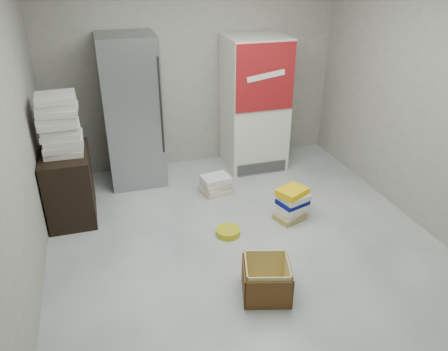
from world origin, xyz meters
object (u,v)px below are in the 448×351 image
Objects in this scene: steel_fridge at (132,112)px; phonebook_stack_main at (292,204)px; coke_cooler at (255,104)px; cardboard_box at (266,281)px; wood_shelf at (69,185)px.

phonebook_stack_main is at bearing -44.37° from steel_fridge.
coke_cooler is 4.34× the size of phonebook_stack_main.
coke_cooler is at bearing -0.18° from steel_fridge.
phonebook_stack_main reaches higher than cardboard_box.
wood_shelf is 2.53m from phonebook_stack_main.
wood_shelf is at bearing 137.84° from phonebook_stack_main.
wood_shelf reaches higher than phonebook_stack_main.
wood_shelf is 2.52m from cardboard_box.
cardboard_box is at bearing -107.52° from coke_cooler.
steel_fridge is at bearing 179.82° from coke_cooler.
coke_cooler is 1.68m from phonebook_stack_main.
coke_cooler reaches higher than phonebook_stack_main.
cardboard_box is at bearing -72.34° from steel_fridge.
phonebook_stack_main is (2.39, -0.80, -0.20)m from wood_shelf.
steel_fridge is at bearing 123.13° from cardboard_box.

